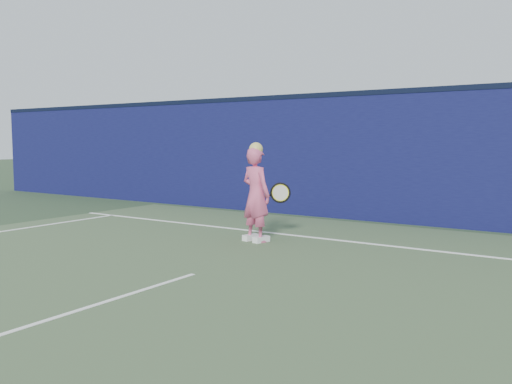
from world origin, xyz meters
The scene contains 6 objects.
ground centered at (0.00, 0.00, 0.00)m, with size 80.00×80.00×0.00m, color #263A24.
backstop_wall centered at (0.00, 6.50, 1.25)m, with size 24.00×0.40×2.50m, color #0D0F3C.
wall_cap centered at (0.00, 6.50, 2.55)m, with size 24.00×0.42×0.10m, color black.
player centered at (-0.57, 3.22, 0.76)m, with size 0.61×0.47×1.58m.
racket centered at (-0.45, 3.71, 0.74)m, with size 0.64×0.21×0.34m.
court_lines centered at (0.00, -0.33, 0.01)m, with size 11.00×12.04×0.01m.
Camera 1 is at (4.15, -3.89, 1.61)m, focal length 38.00 mm.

